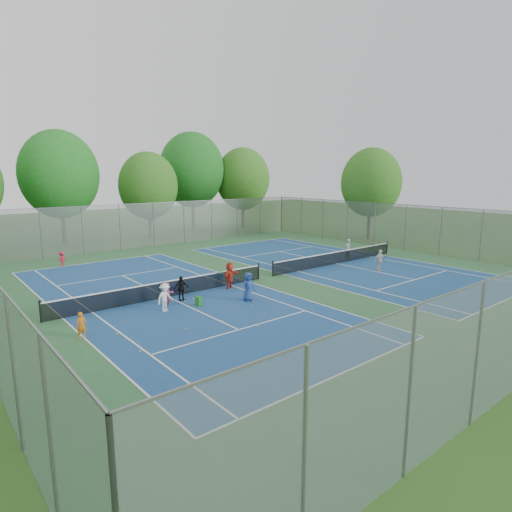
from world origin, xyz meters
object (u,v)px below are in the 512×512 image
at_px(ball_hopper, 198,301).
at_px(instructor, 347,250).
at_px(ball_crate, 174,289).
at_px(net_right, 337,258).
at_px(net_left, 168,289).

relative_size(ball_hopper, instructor, 0.29).
bearing_deg(ball_crate, net_right, -3.63).
distance_m(ball_crate, ball_hopper, 3.23).
xyz_separation_m(net_left, ball_hopper, (0.46, -2.38, -0.21)).
distance_m(net_left, ball_crate, 1.21).
bearing_deg(net_right, instructor, 7.82).
bearing_deg(ball_hopper, ball_crate, 83.68).
bearing_deg(ball_crate, instructor, -2.50).
bearing_deg(instructor, net_right, 7.21).
xyz_separation_m(ball_crate, ball_hopper, (-0.36, -3.21, 0.08)).
bearing_deg(instructor, ball_hopper, 9.14).
relative_size(net_left, instructor, 7.43).
relative_size(net_right, instructor, 7.43).
distance_m(net_left, instructor, 15.45).
height_order(net_left, instructor, instructor).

